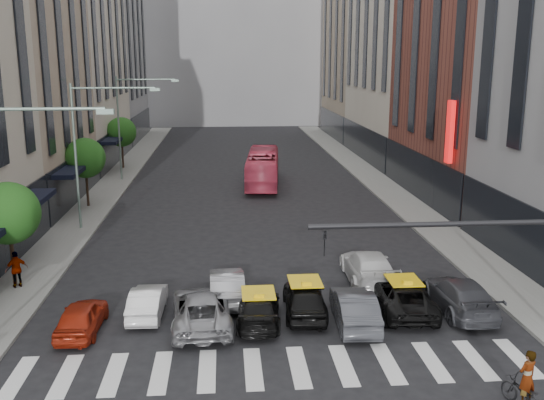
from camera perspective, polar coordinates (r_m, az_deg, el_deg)
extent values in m
plane|color=black|center=(20.72, 1.33, -17.46)|extent=(160.00, 160.00, 0.00)
cube|color=slate|center=(49.81, -15.60, 0.49)|extent=(3.00, 96.00, 0.15)
cube|color=slate|center=(50.67, 10.84, 0.95)|extent=(3.00, 96.00, 0.15)
cube|color=tan|center=(48.20, -23.57, 13.79)|extent=(8.00, 16.00, 24.00)
cube|color=gray|center=(84.23, -15.49, 15.68)|extent=(8.00, 18.00, 30.00)
cube|color=brown|center=(48.63, 18.98, 15.32)|extent=(8.00, 18.00, 26.00)
cube|color=tan|center=(84.94, 8.58, 15.29)|extent=(8.00, 18.00, 28.00)
cube|color=gray|center=(103.03, -3.68, 17.22)|extent=(30.00, 10.00, 36.00)
cylinder|color=black|center=(30.75, -23.25, -4.64)|extent=(0.18, 0.18, 3.15)
sphere|color=#1F4513|center=(30.25, -23.58, -1.15)|extent=(2.88, 2.88, 2.88)
cylinder|color=black|center=(45.71, -17.02, 1.41)|extent=(0.18, 0.18, 3.15)
sphere|color=#1F4513|center=(45.38, -17.18, 3.80)|extent=(2.88, 2.88, 2.88)
cylinder|color=black|center=(61.20, -13.89, 4.44)|extent=(0.18, 0.18, 3.15)
sphere|color=#1F4513|center=(60.95, -13.99, 6.23)|extent=(2.88, 2.88, 2.88)
cylinder|color=gray|center=(22.79, -21.67, 7.96)|extent=(5.00, 0.12, 0.12)
cube|color=gray|center=(22.20, -15.41, 8.03)|extent=(0.60, 0.25, 0.18)
cylinder|color=gray|center=(39.27, -17.99, 3.84)|extent=(0.16, 0.16, 9.00)
cylinder|color=gray|center=(38.36, -14.74, 10.16)|extent=(5.00, 0.12, 0.12)
cube|color=gray|center=(38.01, -10.96, 10.17)|extent=(0.60, 0.25, 0.18)
cylinder|color=gray|center=(54.83, -14.21, 6.54)|extent=(0.16, 0.16, 9.00)
cylinder|color=gray|center=(54.18, -11.81, 11.04)|extent=(5.00, 0.12, 0.12)
cube|color=gray|center=(53.93, -9.12, 11.04)|extent=(0.60, 0.25, 0.18)
cylinder|color=black|center=(18.90, 18.59, -2.10)|extent=(10.00, 0.16, 0.16)
imported|color=black|center=(17.77, 4.97, -4.07)|extent=(0.13, 0.16, 0.80)
cube|color=red|center=(40.68, 16.41, 6.17)|extent=(0.30, 0.70, 4.00)
imported|color=maroon|center=(25.41, -17.49, -10.45)|extent=(1.62, 3.80, 1.28)
imported|color=white|center=(26.32, -11.63, -9.31)|extent=(1.40, 3.78, 1.24)
imported|color=gray|center=(25.01, -6.65, -10.12)|extent=(2.62, 5.23, 1.42)
imported|color=black|center=(25.13, -1.29, -10.11)|extent=(2.02, 4.43, 1.26)
imported|color=black|center=(25.84, 3.11, -9.21)|extent=(1.94, 4.38, 1.46)
imported|color=#3A3B41|center=(25.12, 7.77, -10.02)|extent=(1.72, 4.43, 1.44)
imported|color=black|center=(26.77, 12.24, -8.80)|extent=(2.66, 5.08, 1.36)
imported|color=#3C3E43|center=(27.34, 17.25, -8.54)|extent=(2.04, 5.00, 1.45)
imported|color=#97979C|center=(27.30, -4.26, -8.04)|extent=(1.60, 4.33, 1.41)
imported|color=silver|center=(29.77, 9.07, -6.22)|extent=(2.26, 5.32, 1.53)
imported|color=#CD3C57|center=(51.72, -0.87, 3.03)|extent=(3.53, 10.95, 3.00)
imported|color=black|center=(20.95, 22.73, -16.60)|extent=(1.32, 2.03, 1.01)
imported|color=gray|center=(20.33, 23.08, -13.20)|extent=(0.75, 0.62, 1.75)
imported|color=gray|center=(30.70, -22.91, -6.03)|extent=(1.09, 0.89, 1.73)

